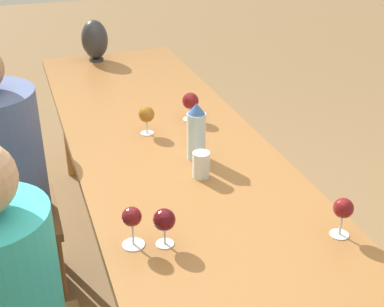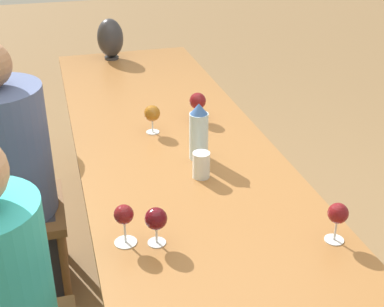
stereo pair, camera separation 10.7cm
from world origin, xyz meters
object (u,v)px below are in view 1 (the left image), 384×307
water_tumbler (201,165)px  wine_glass_1 (132,219)px  water_bottle (196,132)px  wine_glass_0 (146,115)px  wine_glass_4 (164,221)px  wine_glass_2 (190,102)px  vase (95,40)px  person_far (3,177)px  wine_glass_3 (343,209)px

water_tumbler → wine_glass_1: (-0.33, 0.34, 0.05)m
water_bottle → wine_glass_1: (-0.47, 0.37, -0.02)m
wine_glass_0 → wine_glass_4: wine_glass_0 is taller
wine_glass_2 → wine_glass_4: bearing=156.4°
water_bottle → vase: bearing=6.4°
person_far → water_bottle: bearing=-114.7°
vase → person_far: person_far is taller
vase → wine_glass_3: size_ratio=1.87×
wine_glass_1 → vase: bearing=-6.6°
water_tumbler → wine_glass_2: size_ratio=0.77×
water_tumbler → wine_glass_1: 0.47m
vase → water_tumbler: bearing=-175.4°
vase → wine_glass_1: vase is taller
vase → wine_glass_4: vase is taller
water_bottle → wine_glass_0: size_ratio=1.85×
water_bottle → water_tumbler: bearing=167.5°
vase → wine_glass_1: 1.88m
water_bottle → wine_glass_0: bearing=24.3°
wine_glass_0 → wine_glass_4: bearing=169.1°
wine_glass_1 → wine_glass_4: bearing=-106.5°
wine_glass_3 → person_far: (0.98, 1.00, -0.23)m
wine_glass_3 → person_far: 1.42m
water_bottle → wine_glass_1: size_ratio=1.73×
person_far → water_tumbler: bearing=-124.5°
wine_glass_2 → wine_glass_4: 0.94m
wine_glass_3 → person_far: person_far is taller
wine_glass_0 → wine_glass_1: 0.79m
wine_glass_1 → wine_glass_3: bearing=-104.4°
wine_glass_2 → wine_glass_4: (-0.86, 0.38, -0.00)m
water_bottle → vase: (1.39, 0.16, 0.02)m
wine_glass_0 → wine_glass_4: (-0.78, 0.15, -0.00)m
person_far → wine_glass_0: bearing=-95.7°
wine_glass_2 → person_far: bearing=91.3°
person_far → wine_glass_4: bearing=-150.9°
water_bottle → water_tumbler: 0.16m
vase → person_far: 1.23m
water_tumbler → wine_glass_1: bearing=134.1°
water_bottle → water_tumbler: size_ratio=2.33×
wine_glass_2 → wine_glass_4: wine_glass_2 is taller
wine_glass_0 → vase: bearing=1.4°
water_bottle → wine_glass_4: 0.57m
water_tumbler → person_far: bearing=55.5°
vase → wine_glass_3: vase is taller
water_tumbler → wine_glass_3: 0.57m
wine_glass_2 → person_far: 0.88m
wine_glass_4 → vase: bearing=-3.7°
wine_glass_2 → wine_glass_1: bearing=150.7°
wine_glass_1 → wine_glass_2: 0.96m
wine_glass_0 → wine_glass_1: size_ratio=0.94×
water_bottle → wine_glass_3: bearing=-158.2°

